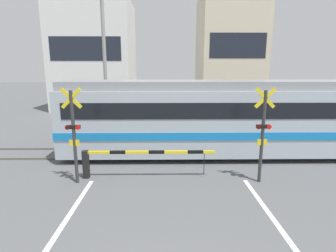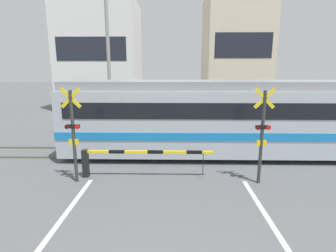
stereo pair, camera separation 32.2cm
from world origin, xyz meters
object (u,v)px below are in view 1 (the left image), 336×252
at_px(crossing_barrier_near, 124,157).
at_px(commuter_train, 277,115).
at_px(crossing_barrier_far, 195,125).
at_px(crossing_signal_right, 263,131).
at_px(crossing_signal_left, 74,132).
at_px(pedestrian, 171,112).

bearing_deg(crossing_barrier_near, commuter_train, 22.80).
bearing_deg(crossing_barrier_far, crossing_signal_right, -75.38).
relative_size(commuter_train, crossing_signal_right, 5.85).
bearing_deg(crossing_signal_left, pedestrian, 70.64).
height_order(commuter_train, crossing_signal_right, commuter_train).
bearing_deg(pedestrian, crossing_signal_left, -109.36).
height_order(commuter_train, crossing_barrier_near, commuter_train).
relative_size(commuter_train, pedestrian, 12.11).
bearing_deg(crossing_signal_right, crossing_barrier_far, 104.62).
bearing_deg(crossing_signal_left, crossing_barrier_far, 52.02).
bearing_deg(commuter_train, crossing_barrier_far, 139.15).
bearing_deg(crossing_barrier_far, commuter_train, -40.85).
height_order(crossing_barrier_near, crossing_barrier_far, same).
xyz_separation_m(crossing_barrier_near, crossing_barrier_far, (3.11, 5.58, 0.00)).
xyz_separation_m(crossing_barrier_far, crossing_signal_right, (1.56, -5.97, 1.02)).
xyz_separation_m(crossing_signal_right, pedestrian, (-2.80, 9.74, -0.89)).
bearing_deg(crossing_barrier_near, crossing_barrier_far, 60.89).
relative_size(crossing_barrier_near, crossing_barrier_far, 1.00).
distance_m(commuter_train, crossing_barrier_near, 7.05).
relative_size(commuter_train, crossing_signal_left, 5.85).
height_order(commuter_train, crossing_barrier_far, commuter_train).
bearing_deg(commuter_train, crossing_barrier_near, -157.20).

